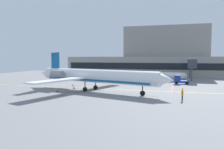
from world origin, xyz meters
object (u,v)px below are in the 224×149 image
object	(u,v)px
belt_loader	(70,75)
marshaller	(182,94)
pushback_tractor	(153,81)
regional_jet	(93,76)
fuel_tank	(173,76)
baggage_tug	(180,80)

from	to	relation	value
belt_loader	marshaller	size ratio (longest dim) A/B	1.88
pushback_tractor	belt_loader	xyz separation A→B (m)	(-28.74, 10.38, -0.00)
regional_jet	fuel_tank	bearing A→B (deg)	60.56
regional_jet	marshaller	distance (m)	18.62
regional_jet	belt_loader	xyz separation A→B (m)	(-18.29, 24.98, -2.08)
fuel_tank	marshaller	distance (m)	33.11
baggage_tug	marshaller	size ratio (longest dim) A/B	1.85
regional_jet	fuel_tank	size ratio (longest dim) A/B	3.98
belt_loader	marshaller	distance (m)	47.38
fuel_tank	regional_jet	bearing A→B (deg)	-119.44
regional_jet	marshaller	world-z (taller)	regional_jet
baggage_tug	belt_loader	xyz separation A→B (m)	(-35.37, 7.71, -0.06)
belt_loader	fuel_tank	distance (m)	33.55
pushback_tractor	belt_loader	size ratio (longest dim) A/B	0.98
marshaller	baggage_tug	bearing A→B (deg)	90.98
baggage_tug	fuel_tank	xyz separation A→B (m)	(-1.88, 9.66, 0.32)
pushback_tractor	fuel_tank	world-z (taller)	fuel_tank
belt_loader	baggage_tug	bearing A→B (deg)	-12.29
baggage_tug	belt_loader	bearing A→B (deg)	167.71
baggage_tug	belt_loader	distance (m)	36.20
belt_loader	pushback_tractor	bearing A→B (deg)	-19.85
pushback_tractor	fuel_tank	size ratio (longest dim) A/B	0.46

